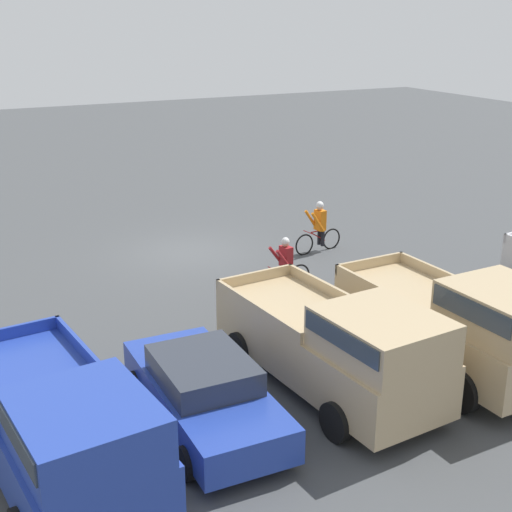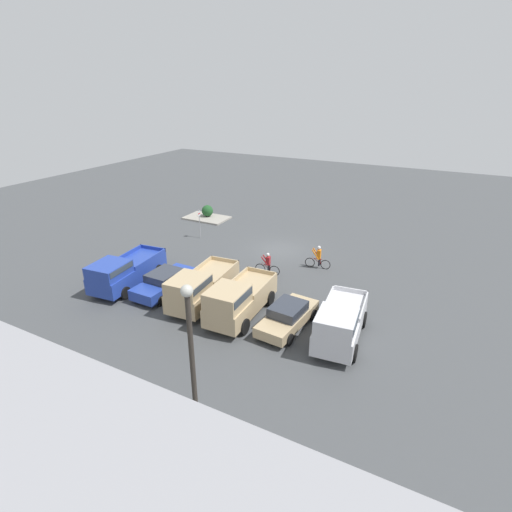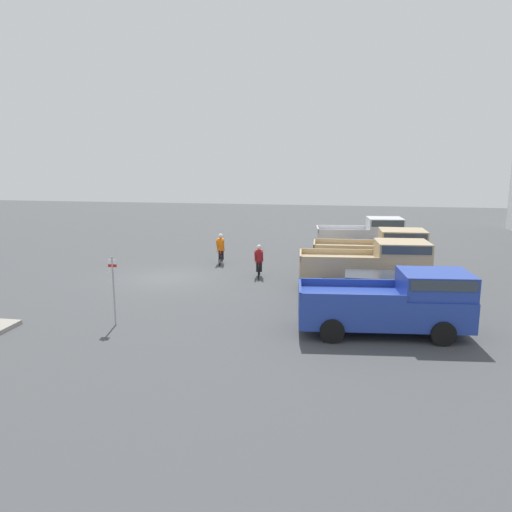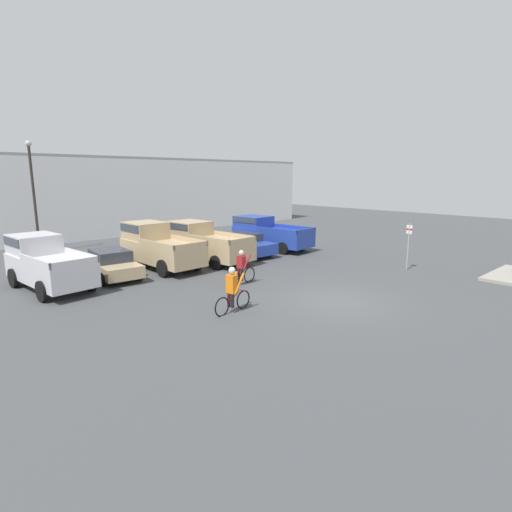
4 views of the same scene
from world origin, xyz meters
TOP-DOWN VIEW (x-y plane):
  - ground_plane at (0.00, 0.00)m, footprint 80.00×80.00m
  - pickup_truck_0 at (-7.75, 9.90)m, footprint 2.57×5.24m
  - sedan_0 at (-4.91, 9.77)m, footprint 2.16×4.45m
  - pickup_truck_1 at (-2.12, 10.26)m, footprint 2.39×5.46m
  - pickup_truck_2 at (0.66, 9.87)m, footprint 2.62×5.74m
  - sedan_1 at (3.49, 9.67)m, footprint 2.03×4.55m
  - pickup_truck_3 at (6.25, 10.33)m, footprint 2.72×5.76m
  - cyclist_0 at (-1.11, 4.46)m, footprint 1.77×0.50m
  - cyclist_1 at (-3.81, 1.84)m, footprint 1.83×0.51m
  - fire_lane_sign at (7.11, 0.71)m, footprint 0.06×0.30m
  - lamppost at (-5.66, 19.02)m, footprint 0.36×0.36m
  - curb_island at (9.61, -3.95)m, footprint 4.16×2.64m
  - shrub at (9.71, -4.24)m, footprint 1.10×1.10m

SIDE VIEW (x-z plane):
  - ground_plane at x=0.00m, z-range 0.00..0.00m
  - curb_island at x=9.61m, z-range 0.00..0.15m
  - sedan_0 at x=-4.91m, z-range 0.00..1.37m
  - sedan_1 at x=3.49m, z-range 0.01..1.39m
  - shrub at x=9.71m, z-range 0.15..1.25m
  - cyclist_0 at x=-1.11m, z-range -0.03..1.59m
  - cyclist_1 at x=-3.81m, z-range -0.01..1.70m
  - pickup_truck_3 at x=6.25m, z-range 0.04..2.17m
  - pickup_truck_2 at x=0.66m, z-range 0.03..2.25m
  - pickup_truck_0 at x=-7.75m, z-range 0.04..2.31m
  - pickup_truck_1 at x=-2.12m, z-range 0.04..2.40m
  - fire_lane_sign at x=7.11m, z-range 0.25..2.73m
  - lamppost at x=-5.66m, z-range 0.59..7.57m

